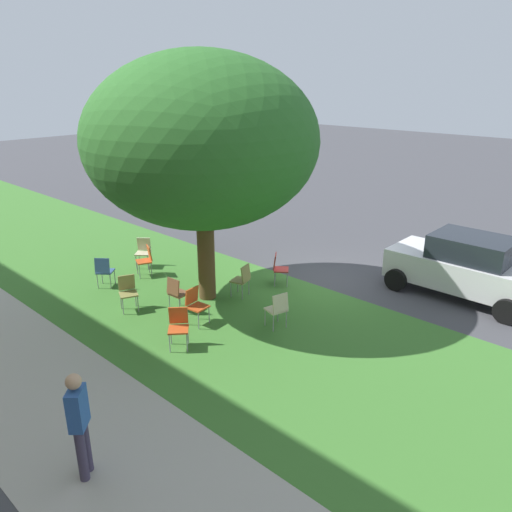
% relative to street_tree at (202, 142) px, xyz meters
% --- Properties ---
extents(ground, '(80.00, 80.00, 0.00)m').
position_rel_street_tree_xyz_m(ground, '(-1.56, -2.76, -4.00)').
color(ground, '#424247').
extents(grass_verge, '(48.00, 6.00, 0.01)m').
position_rel_street_tree_xyz_m(grass_verge, '(-1.56, 0.44, -4.00)').
color(grass_verge, '#3D752D').
rests_on(grass_verge, ground).
extents(sidewalk_strip, '(48.00, 2.80, 0.01)m').
position_rel_street_tree_xyz_m(sidewalk_strip, '(-1.56, 4.84, -4.00)').
color(sidewalk_strip, '#ADA89E').
rests_on(sidewalk_strip, ground).
extents(street_tree, '(5.52, 5.52, 6.05)m').
position_rel_street_tree_xyz_m(street_tree, '(0.00, 0.00, 0.00)').
color(street_tree, brown).
rests_on(street_tree, ground).
extents(chair_0, '(0.52, 0.51, 0.88)m').
position_rel_street_tree_xyz_m(chair_0, '(-2.43, 0.05, -3.48)').
color(chair_0, beige).
rests_on(chair_0, ground).
extents(chair_1, '(0.46, 0.46, 0.88)m').
position_rel_street_tree_xyz_m(chair_1, '(-0.89, 1.16, -3.48)').
color(chair_1, '#C64C1E').
rests_on(chair_1, ground).
extents(chair_2, '(0.58, 0.59, 0.88)m').
position_rel_street_tree_xyz_m(chair_2, '(2.53, 1.45, -3.48)').
color(chair_2, '#335184').
rests_on(chair_2, ground).
extents(chair_3, '(0.59, 0.59, 0.88)m').
position_rel_street_tree_xyz_m(chair_3, '(-1.41, 2.08, -3.48)').
color(chair_3, '#C64C1E').
rests_on(chair_3, ground).
extents(chair_4, '(0.56, 0.55, 0.88)m').
position_rel_street_tree_xyz_m(chair_4, '(0.90, 1.79, -3.48)').
color(chair_4, olive).
rests_on(chair_4, ground).
extents(chair_5, '(0.45, 0.45, 0.88)m').
position_rel_street_tree_xyz_m(chair_5, '(-0.05, 1.04, -3.48)').
color(chair_5, brown).
rests_on(chair_5, ground).
extents(chair_6, '(0.59, 0.58, 0.88)m').
position_rel_street_tree_xyz_m(chair_6, '(-0.82, -1.90, -3.48)').
color(chair_6, '#B7332D').
rests_on(chair_6, ground).
extents(chair_7, '(0.55, 0.55, 0.88)m').
position_rel_street_tree_xyz_m(chair_7, '(2.42, 0.17, -3.48)').
color(chair_7, '#C64C1E').
rests_on(chair_7, ground).
extents(chair_8, '(0.59, 0.59, 0.88)m').
position_rel_street_tree_xyz_m(chair_8, '(3.08, -0.21, -3.48)').
color(chair_8, beige).
rests_on(chair_8, ground).
extents(chair_9, '(0.51, 0.51, 0.88)m').
position_rel_street_tree_xyz_m(chair_9, '(-0.64, -0.65, -3.48)').
color(chair_9, olive).
rests_on(chair_9, ground).
extents(parked_car, '(3.70, 1.92, 1.65)m').
position_rel_street_tree_xyz_m(parked_car, '(-4.84, -4.60, -3.16)').
color(parked_car, silver).
rests_on(parked_car, ground).
extents(pedestrian_0, '(0.39, 0.40, 1.69)m').
position_rel_street_tree_xyz_m(pedestrian_0, '(-3.24, 5.29, -3.08)').
color(pedestrian_0, '#3F3851').
rests_on(pedestrian_0, ground).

